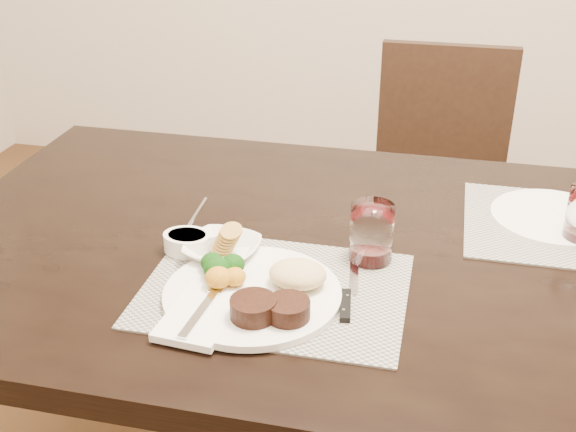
% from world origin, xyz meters
% --- Properties ---
extents(dining_table, '(2.00, 1.00, 0.75)m').
position_xyz_m(dining_table, '(0.00, 0.00, 0.67)').
color(dining_table, black).
rests_on(dining_table, ground).
extents(chair_far, '(0.42, 0.42, 0.90)m').
position_xyz_m(chair_far, '(0.00, 0.93, 0.50)').
color(chair_far, black).
rests_on(chair_far, ground).
extents(placemat_near, '(0.46, 0.34, 0.00)m').
position_xyz_m(placemat_near, '(-0.26, -0.18, 0.75)').
color(placemat_near, gray).
rests_on(placemat_near, dining_table).
extents(dinner_plate, '(0.31, 0.31, 0.05)m').
position_xyz_m(dinner_plate, '(-0.28, -0.22, 0.77)').
color(dinner_plate, white).
rests_on(dinner_plate, placemat_near).
extents(napkin_fork, '(0.12, 0.20, 0.02)m').
position_xyz_m(napkin_fork, '(-0.35, -0.28, 0.76)').
color(napkin_fork, white).
rests_on(napkin_fork, placemat_near).
extents(steak_knife, '(0.03, 0.21, 0.01)m').
position_xyz_m(steak_knife, '(-0.13, -0.19, 0.76)').
color(steak_knife, silver).
rests_on(steak_knife, placemat_near).
extents(cracker_bowl, '(0.15, 0.15, 0.06)m').
position_xyz_m(cracker_bowl, '(-0.38, -0.10, 0.77)').
color(cracker_bowl, white).
rests_on(cracker_bowl, placemat_near).
extents(sauce_ramekin, '(0.09, 0.14, 0.07)m').
position_xyz_m(sauce_ramekin, '(-0.45, -0.09, 0.77)').
color(sauce_ramekin, white).
rests_on(sauce_ramekin, placemat_near).
extents(wine_glass_near, '(0.08, 0.08, 0.11)m').
position_xyz_m(wine_glass_near, '(-0.11, -0.04, 0.80)').
color(wine_glass_near, silver).
rests_on(wine_glass_near, placemat_near).
extents(far_plate, '(0.25, 0.25, 0.01)m').
position_xyz_m(far_plate, '(0.24, 0.20, 0.76)').
color(far_plate, white).
rests_on(far_plate, placemat_far).
extents(salt_cellar, '(0.05, 0.05, 0.02)m').
position_xyz_m(salt_cellar, '(-0.40, -0.07, 0.76)').
color(salt_cellar, silver).
rests_on(salt_cellar, dining_table).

